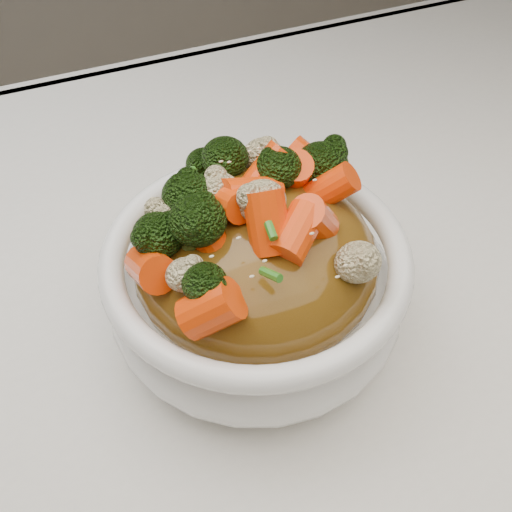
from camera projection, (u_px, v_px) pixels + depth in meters
name	position (u px, v px, depth m)	size (l,w,h in m)	color
dining_table	(222.00, 505.00, 0.74)	(1.20, 0.80, 0.75)	brown
tablecloth	(204.00, 337.00, 0.48)	(1.20, 0.80, 0.04)	white
bowl	(256.00, 286.00, 0.43)	(0.21, 0.21, 0.08)	white
sauce_base	(256.00, 259.00, 0.41)	(0.17, 0.17, 0.09)	brown
carrots	(256.00, 191.00, 0.37)	(0.17, 0.17, 0.05)	#FF4408
broccoli	(256.00, 193.00, 0.37)	(0.17, 0.17, 0.04)	black
cauliflower	(256.00, 195.00, 0.37)	(0.17, 0.17, 0.04)	beige
scallions	(256.00, 190.00, 0.37)	(0.13, 0.13, 0.02)	#2B711A
sesame_seeds	(256.00, 190.00, 0.37)	(0.15, 0.15, 0.01)	beige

